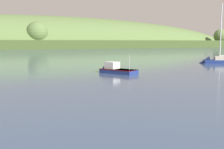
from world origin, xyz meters
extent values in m
cube|color=#3C4E24|center=(-6.81, 182.94, 2.57)|extent=(420.01, 87.65, 5.13)
ellipsoid|color=#56703D|center=(11.05, 202.25, 0.00)|extent=(338.22, 93.91, 44.10)
sphere|color=#56703D|center=(5.32, 175.60, 9.72)|extent=(13.12, 13.12, 13.12)
sphere|color=#56703D|center=(151.95, 189.26, 8.93)|extent=(10.85, 10.85, 10.85)
cone|color=navy|center=(26.71, 47.92, -0.03)|extent=(3.19, 3.51, 2.91)
cube|color=#BCB299|center=(29.96, 46.00, 1.06)|extent=(4.13, 3.59, 0.70)
cylinder|color=silver|center=(29.28, 46.41, 6.23)|extent=(0.21, 0.21, 11.04)
cube|color=navy|center=(3.96, 36.90, 0.12)|extent=(4.63, 5.54, 0.91)
cone|color=navy|center=(2.59, 39.07, 0.12)|extent=(2.12, 1.75, 2.01)
cube|color=maroon|center=(3.96, 36.90, 0.54)|extent=(4.67, 5.56, 0.08)
cube|color=silver|center=(3.35, 37.87, 1.06)|extent=(2.21, 2.21, 0.97)
cube|color=#192833|center=(2.96, 38.49, 1.21)|extent=(1.23, 0.81, 0.54)
cylinder|color=#B2B2B7|center=(4.94, 35.35, 1.58)|extent=(0.06, 0.06, 2.00)
camera|label=1|loc=(-9.98, 0.77, 4.39)|focal=45.20mm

